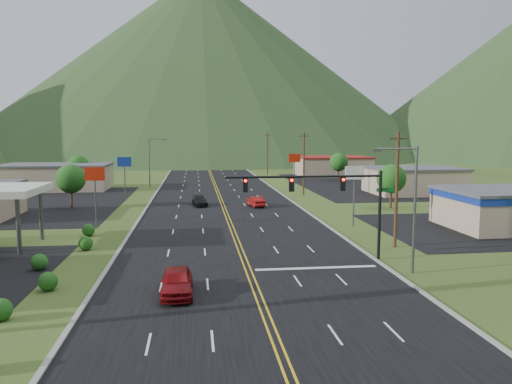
{
  "coord_description": "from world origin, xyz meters",
  "views": [
    {
      "loc": [
        -3.7,
        -22.83,
        9.86
      ],
      "look_at": [
        1.81,
        22.22,
        4.5
      ],
      "focal_mm": 35.0,
      "sensor_mm": 36.0,
      "label": 1
    }
  ],
  "objects": [
    {
      "name": "pole_sign_west_b",
      "position": [
        -14.0,
        52.0,
        5.05
      ],
      "size": [
        2.0,
        0.18,
        6.4
      ],
      "color": "#59595E",
      "rests_on": "ground"
    },
    {
      "name": "curb_east",
      "position": [
        10.15,
        0.0,
        0.0
      ],
      "size": [
        0.3,
        460.0,
        0.14
      ],
      "primitive_type": "cube",
      "color": "gray",
      "rests_on": "ground"
    },
    {
      "name": "building_east_far",
      "position": [
        28.0,
        90.0,
        2.26
      ],
      "size": [
        16.4,
        12.4,
        4.5
      ],
      "color": "tan",
      "rests_on": "ground"
    },
    {
      "name": "mountain_n",
      "position": [
        0.0,
        220.0,
        42.5
      ],
      "size": [
        220.0,
        220.0,
        85.0
      ],
      "primitive_type": "cone",
      "color": "#23401D",
      "rests_on": "ground"
    },
    {
      "name": "road",
      "position": [
        0.0,
        0.0,
        0.0
      ],
      "size": [
        20.0,
        460.0,
        0.04
      ],
      "primitive_type": "cube",
      "color": "black",
      "rests_on": "ground"
    },
    {
      "name": "utility_pole_b",
      "position": [
        13.5,
        55.0,
        5.13
      ],
      "size": [
        1.6,
        0.28,
        10.0
      ],
      "color": "#382314",
      "rests_on": "ground"
    },
    {
      "name": "car_red_near",
      "position": [
        -4.91,
        7.09,
        0.82
      ],
      "size": [
        1.98,
        4.83,
        1.64
      ],
      "primitive_type": "imported",
      "rotation": [
        0.0,
        0.0,
        0.01
      ],
      "color": "maroon",
      "rests_on": "ground"
    },
    {
      "name": "utility_pole_c",
      "position": [
        13.5,
        95.0,
        5.13
      ],
      "size": [
        1.6,
        0.28,
        10.0
      ],
      "color": "#382314",
      "rests_on": "ground"
    },
    {
      "name": "tree_west_b",
      "position": [
        -25.0,
        72.0,
        3.89
      ],
      "size": [
        3.84,
        3.84,
        5.82
      ],
      "color": "#382314",
      "rests_on": "ground"
    },
    {
      "name": "ground",
      "position": [
        0.0,
        0.0,
        0.0
      ],
      "size": [
        500.0,
        500.0,
        0.0
      ],
      "primitive_type": "plane",
      "color": "#2F3E16",
      "rests_on": "ground"
    },
    {
      "name": "traffic_signal",
      "position": [
        6.48,
        14.0,
        5.33
      ],
      "size": [
        13.1,
        0.43,
        7.0
      ],
      "color": "black",
      "rests_on": "ground"
    },
    {
      "name": "car_red_far",
      "position": [
        4.37,
        43.17,
        0.69
      ],
      "size": [
        2.17,
        4.4,
        1.39
      ],
      "primitive_type": "imported",
      "rotation": [
        0.0,
        0.0,
        3.32
      ],
      "color": "maroon",
      "rests_on": "ground"
    },
    {
      "name": "car_dark_mid",
      "position": [
        -3.14,
        44.81,
        0.64
      ],
      "size": [
        2.29,
        4.58,
        1.28
      ],
      "primitive_type": "imported",
      "rotation": [
        0.0,
        0.0,
        0.12
      ],
      "color": "black",
      "rests_on": "ground"
    },
    {
      "name": "pole_sign_east_b",
      "position": [
        13.0,
        60.0,
        5.05
      ],
      "size": [
        2.0,
        0.18,
        6.4
      ],
      "color": "#59595E",
      "rests_on": "ground"
    },
    {
      "name": "streetlight_west",
      "position": [
        -11.68,
        70.0,
        5.18
      ],
      "size": [
        3.28,
        0.25,
        9.0
      ],
      "color": "#59595E",
      "rests_on": "ground"
    },
    {
      "name": "curb_west",
      "position": [
        -10.15,
        0.0,
        0.0
      ],
      "size": [
        0.3,
        460.0,
        0.14
      ],
      "primitive_type": "cube",
      "color": "gray",
      "rests_on": "ground"
    },
    {
      "name": "pole_sign_west_a",
      "position": [
        -14.0,
        30.0,
        5.05
      ],
      "size": [
        2.0,
        0.18,
        6.4
      ],
      "color": "#59595E",
      "rests_on": "ground"
    },
    {
      "name": "building_east_mid",
      "position": [
        32.0,
        55.0,
        2.16
      ],
      "size": [
        14.4,
        11.4,
        4.3
      ],
      "color": "tan",
      "rests_on": "ground"
    },
    {
      "name": "building_west_far",
      "position": [
        -28.0,
        68.0,
        2.26
      ],
      "size": [
        18.4,
        11.4,
        4.5
      ],
      "color": "tan",
      "rests_on": "ground"
    },
    {
      "name": "streetlight_east",
      "position": [
        11.18,
        10.0,
        5.18
      ],
      "size": [
        3.28,
        0.25,
        9.0
      ],
      "color": "#59595E",
      "rests_on": "ground"
    },
    {
      "name": "tree_west_a",
      "position": [
        -20.0,
        45.0,
        3.89
      ],
      "size": [
        3.84,
        3.84,
        5.82
      ],
      "color": "#382314",
      "rests_on": "ground"
    },
    {
      "name": "utility_pole_d",
      "position": [
        13.5,
        135.0,
        5.13
      ],
      "size": [
        1.6,
        0.28,
        10.0
      ],
      "color": "#382314",
      "rests_on": "ground"
    },
    {
      "name": "tree_east_b",
      "position": [
        26.0,
        78.0,
        3.89
      ],
      "size": [
        3.84,
        3.84,
        5.82
      ],
      "color": "#382314",
      "rests_on": "ground"
    },
    {
      "name": "pole_sign_east_a",
      "position": [
        13.0,
        28.0,
        5.05
      ],
      "size": [
        2.0,
        0.18,
        6.4
      ],
      "color": "#59595E",
      "rests_on": "ground"
    },
    {
      "name": "tree_east_a",
      "position": [
        22.0,
        40.0,
        3.89
      ],
      "size": [
        3.84,
        3.84,
        5.82
      ],
      "color": "#382314",
      "rests_on": "ground"
    },
    {
      "name": "utility_pole_a",
      "position": [
        13.5,
        18.0,
        5.13
      ],
      "size": [
        1.6,
        0.28,
        10.0
      ],
      "color": "#382314",
      "rests_on": "ground"
    }
  ]
}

